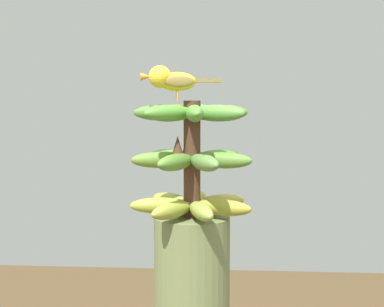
% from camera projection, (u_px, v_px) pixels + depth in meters
% --- Properties ---
extents(banana_bunch, '(0.31, 0.31, 0.29)m').
position_uv_depth(banana_bunch, '(192.00, 159.00, 1.40)').
color(banana_bunch, '#4C2D1E').
rests_on(banana_bunch, banana_tree).
extents(perched_bird, '(0.06, 0.20, 0.09)m').
position_uv_depth(perched_bird, '(170.00, 79.00, 1.35)').
color(perched_bird, '#C68933').
rests_on(perched_bird, banana_bunch).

